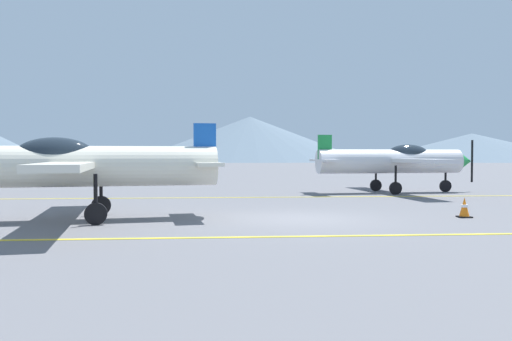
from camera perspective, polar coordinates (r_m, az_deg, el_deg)
ground_plane at (r=14.87m, az=5.03°, el=-5.34°), size 400.00×400.00×0.00m
apron_line_near at (r=11.85m, az=7.54°, el=-7.16°), size 80.00×0.16×0.01m
apron_line_far at (r=22.25m, az=1.82°, el=-2.95°), size 80.00×0.16×0.01m
airplane_near at (r=15.30m, az=-18.85°, el=0.60°), size 8.04×9.21×2.75m
airplane_mid at (r=25.77m, az=15.07°, el=1.08°), size 8.02×9.21×2.75m
traffic_cone_side at (r=16.34m, az=21.90°, el=-3.80°), size 0.36×0.36×0.59m
hill_centerleft at (r=142.77m, az=-0.69°, el=3.49°), size 63.60×63.60×12.17m
hill_centerright at (r=150.61m, az=22.59°, el=2.36°), size 57.52×57.52×7.42m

